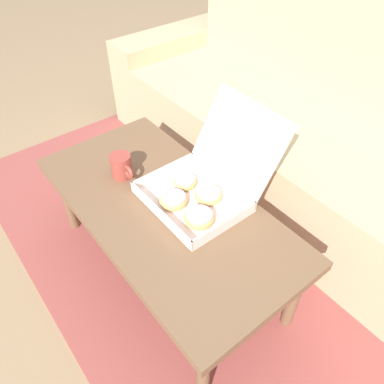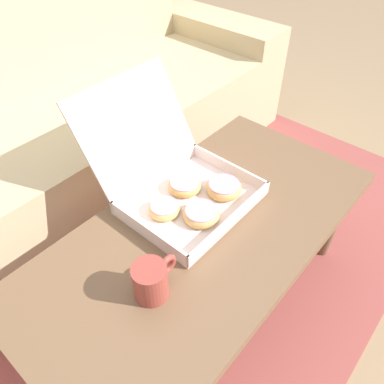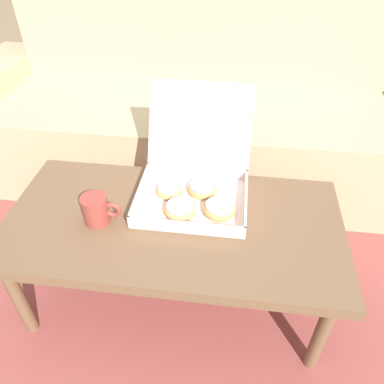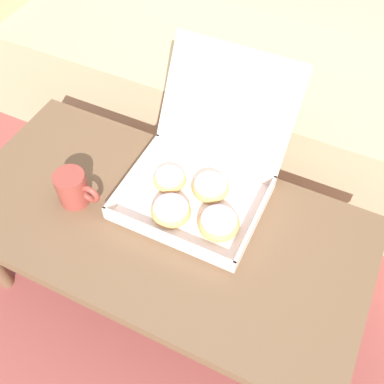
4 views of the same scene
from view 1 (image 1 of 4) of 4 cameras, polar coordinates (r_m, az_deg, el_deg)
ground_plane at (r=1.76m, az=-1.00°, el=-10.10°), size 12.00×12.00×0.00m
area_rug at (r=1.88m, az=6.29°, el=-5.38°), size 2.55×1.80×0.01m
couch at (r=1.98m, az=17.63°, el=7.65°), size 2.43×0.78×0.95m
coffee_table at (r=1.44m, az=-4.15°, el=-3.09°), size 1.11×0.55×0.41m
pastry_box at (r=1.39m, az=1.57°, el=0.82°), size 0.37×0.45×0.31m
coffee_mug at (r=1.52m, az=-10.66°, el=3.88°), size 0.13×0.08×0.10m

